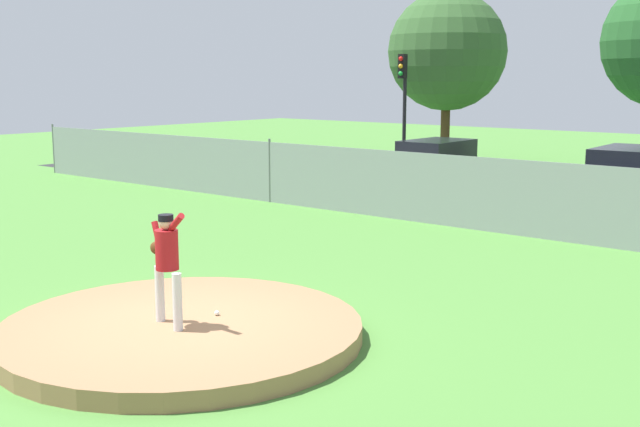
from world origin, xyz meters
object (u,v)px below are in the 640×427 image
(pitcher_youth, at_px, (167,257))
(baseball, at_px, (217,313))
(parked_car_navy, at_px, (630,182))
(parked_car_white, at_px, (436,168))
(traffic_light_near, at_px, (403,92))

(pitcher_youth, distance_m, baseball, 1.22)
(pitcher_youth, bearing_deg, parked_car_navy, 85.13)
(parked_car_white, relative_size, traffic_light_near, 0.98)
(pitcher_youth, height_order, parked_car_white, pitcher_youth)
(baseball, relative_size, parked_car_white, 0.02)
(baseball, relative_size, parked_car_navy, 0.02)
(pitcher_youth, height_order, baseball, pitcher_youth)
(baseball, height_order, parked_car_white, parked_car_white)
(pitcher_youth, relative_size, baseball, 22.29)
(parked_car_navy, relative_size, traffic_light_near, 1.05)
(parked_car_white, bearing_deg, pitcher_youth, -72.32)
(pitcher_youth, distance_m, parked_car_navy, 15.18)
(pitcher_youth, relative_size, parked_car_white, 0.37)
(parked_car_navy, bearing_deg, traffic_light_near, 161.01)
(parked_car_white, distance_m, traffic_light_near, 5.49)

